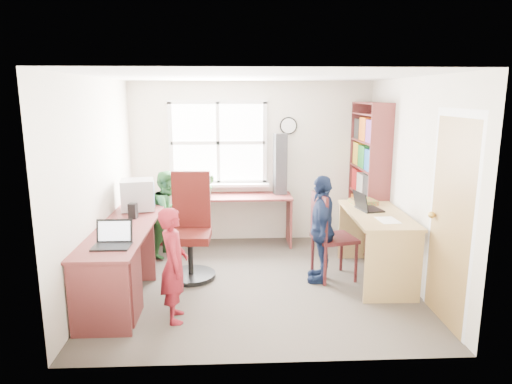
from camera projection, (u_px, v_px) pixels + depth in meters
room at (258, 181)px, 5.32m from camera, size 3.64×3.44×2.44m
l_desk at (141, 256)px, 5.05m from camera, size 2.38×2.95×0.75m
right_desk at (376, 231)px, 5.48m from camera, size 0.69×1.44×0.82m
bookshelf at (368, 181)px, 6.51m from camera, size 0.30×1.02×2.10m
swivel_chair at (191, 233)px, 5.57m from camera, size 0.61×0.61×1.28m
wooden_chair at (328, 233)px, 5.46m from camera, size 0.55×0.55×1.06m
crt_monitor at (138, 195)px, 5.80m from camera, size 0.46×0.43×0.40m
laptop_left at (113, 240)px, 4.47m from camera, size 0.35×0.29×0.24m
laptop_right at (366, 206)px, 5.56m from camera, size 0.34×0.38×0.23m
speaker_a at (133, 211)px, 5.44m from camera, size 0.10×0.10×0.18m
speaker_b at (145, 198)px, 6.13m from camera, size 0.10×0.10×0.17m
cd_tower at (280, 164)px, 6.72m from camera, size 0.20×0.19×0.90m
game_box at (363, 202)px, 5.88m from camera, size 0.34×0.34×0.06m
paper_a at (114, 236)px, 4.77m from camera, size 0.30×0.36×0.00m
paper_b at (388, 220)px, 5.11m from camera, size 0.23×0.31×0.00m
potted_plant at (208, 186)px, 6.62m from camera, size 0.19×0.17×0.32m
person_red at (174, 265)px, 4.45m from camera, size 0.33×0.45×1.15m
person_green at (169, 214)px, 6.29m from camera, size 0.65×0.71×1.19m
person_navy at (322, 229)px, 5.40m from camera, size 0.44×0.80×1.29m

